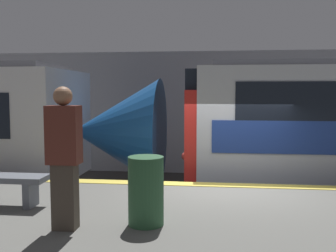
% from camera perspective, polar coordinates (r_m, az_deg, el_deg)
% --- Properties ---
extents(ground_plane, '(120.00, 120.00, 0.00)m').
position_cam_1_polar(ground_plane, '(7.54, 8.63, -16.38)').
color(ground_plane, '#282623').
extents(station_rear_barrier, '(50.00, 0.15, 4.08)m').
position_cam_1_polar(station_rear_barrier, '(13.20, 7.84, 1.89)').
color(station_rear_barrier, gray).
rests_on(station_rear_barrier, ground).
extents(person_waiting, '(0.38, 0.24, 1.70)m').
position_cam_1_polar(person_waiting, '(4.81, -14.83, -4.02)').
color(person_waiting, '#473D33').
rests_on(person_waiting, platform).
extents(trash_bin, '(0.44, 0.44, 0.85)m').
position_cam_1_polar(trash_bin, '(4.91, -3.22, -9.37)').
color(trash_bin, '#2D5B38').
rests_on(trash_bin, platform).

